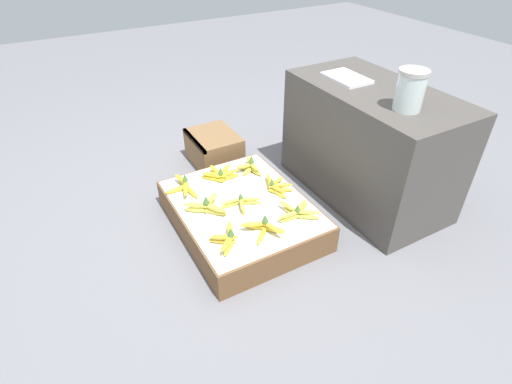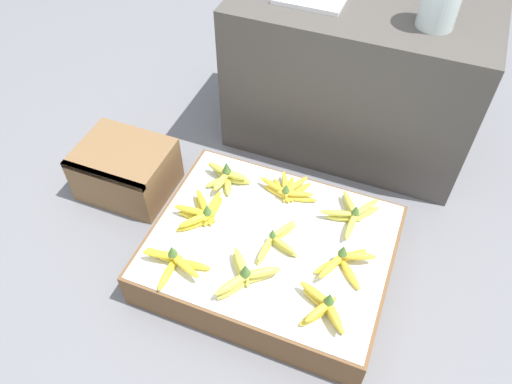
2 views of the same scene
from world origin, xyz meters
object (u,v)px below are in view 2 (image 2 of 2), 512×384
object	(u,v)px
banana_bunch_middle_midright	(344,262)
banana_bunch_back_midright	(352,214)
banana_bunch_front_midleft	(245,275)
banana_bunch_front_midright	(324,307)
banana_bunch_middle_left	(202,212)
banana_bunch_back_midleft	(288,190)
banana_bunch_middle_midleft	(277,242)
banana_bunch_front_left	(174,262)
wooden_crate	(126,170)
banana_bunch_back_left	(226,177)

from	to	relation	value
banana_bunch_middle_midright	banana_bunch_back_midright	world-z (taller)	banana_bunch_middle_midright
banana_bunch_front_midleft	banana_bunch_front_midright	xyz separation A→B (m)	(0.29, -0.02, -0.00)
banana_bunch_middle_left	banana_bunch_middle_midright	size ratio (longest dim) A/B	1.08
banana_bunch_front_midright	banana_bunch_middle_left	distance (m)	0.59
banana_bunch_back_midleft	banana_bunch_middle_midleft	bearing A→B (deg)	-79.71
banana_bunch_front_left	banana_bunch_middle_midright	size ratio (longest dim) A/B	1.24
banana_bunch_back_midleft	wooden_crate	bearing A→B (deg)	-173.56
wooden_crate	banana_bunch_back_midleft	size ratio (longest dim) A/B	1.52
banana_bunch_front_midleft	banana_bunch_middle_left	size ratio (longest dim) A/B	0.96
banana_bunch_back_midright	banana_bunch_middle_left	bearing A→B (deg)	-158.88
banana_bunch_front_left	banana_bunch_front_midleft	distance (m)	0.26
wooden_crate	banana_bunch_middle_midright	world-z (taller)	banana_bunch_middle_midright
banana_bunch_middle_left	banana_bunch_back_midright	xyz separation A→B (m)	(0.54, 0.21, -0.00)
banana_bunch_middle_midleft	banana_bunch_middle_midright	size ratio (longest dim) A/B	1.08
banana_bunch_middle_left	banana_bunch_front_midleft	bearing A→B (deg)	-37.77
banana_bunch_front_midleft	banana_bunch_middle_left	world-z (taller)	banana_bunch_front_midleft
wooden_crate	banana_bunch_back_midleft	world-z (taller)	banana_bunch_back_midleft
banana_bunch_middle_midleft	banana_bunch_back_midright	world-z (taller)	banana_bunch_back_midright
banana_bunch_middle_midleft	banana_bunch_back_midleft	distance (m)	0.26
banana_bunch_front_midleft	banana_bunch_middle_midleft	bearing A→B (deg)	73.37
banana_bunch_middle_left	banana_bunch_back_midleft	size ratio (longest dim) A/B	0.90
wooden_crate	banana_bunch_middle_left	distance (m)	0.49
banana_bunch_back_left	banana_bunch_front_midright	bearing A→B (deg)	-37.95
banana_bunch_back_left	banana_bunch_back_midright	size ratio (longest dim) A/B	0.83
banana_bunch_front_midright	banana_bunch_back_left	size ratio (longest dim) A/B	1.01
banana_bunch_middle_midleft	banana_bunch_middle_left	bearing A→B (deg)	176.49
banana_bunch_front_midright	banana_bunch_back_midleft	bearing A→B (deg)	121.72
banana_bunch_front_left	banana_bunch_middle_left	size ratio (longest dim) A/B	1.15
banana_bunch_middle_left	banana_bunch_back_left	bearing A→B (deg)	87.26
banana_bunch_back_left	banana_bunch_back_midleft	xyz separation A→B (m)	(0.26, 0.03, -0.01)
banana_bunch_front_midright	banana_bunch_back_midleft	size ratio (longest dim) A/B	0.80
banana_bunch_middle_midright	banana_bunch_back_midleft	xyz separation A→B (m)	(-0.30, 0.26, -0.01)
wooden_crate	banana_bunch_middle_midleft	distance (m)	0.79
banana_bunch_back_left	banana_bunch_middle_midright	bearing A→B (deg)	-21.76
banana_bunch_back_left	banana_bunch_back_midleft	bearing A→B (deg)	7.52
banana_bunch_middle_midleft	banana_bunch_back_midleft	size ratio (longest dim) A/B	0.90
banana_bunch_front_midleft	banana_bunch_front_left	bearing A→B (deg)	-171.51
banana_bunch_front_midright	banana_bunch_middle_midleft	xyz separation A→B (m)	(-0.24, 0.20, -0.01)
banana_bunch_middle_midleft	banana_bunch_middle_midright	xyz separation A→B (m)	(0.25, -0.00, 0.01)
banana_bunch_front_left	banana_bunch_middle_left	distance (m)	0.24
banana_bunch_front_left	banana_bunch_middle_midleft	size ratio (longest dim) A/B	1.14
banana_bunch_back_left	banana_bunch_front_midleft	bearing A→B (deg)	-58.17
banana_bunch_middle_left	wooden_crate	bearing A→B (deg)	161.14
banana_bunch_front_midleft	banana_bunch_back_midleft	bearing A→B (deg)	88.94
banana_bunch_middle_midright	banana_bunch_back_left	bearing A→B (deg)	158.24
banana_bunch_middle_midleft	banana_bunch_front_midright	bearing A→B (deg)	-40.38
banana_bunch_front_left	banana_bunch_middle_midleft	distance (m)	0.38
banana_bunch_back_midright	banana_bunch_front_midleft	bearing A→B (deg)	-124.16
banana_bunch_front_midleft	banana_bunch_back_midleft	xyz separation A→B (m)	(0.01, 0.44, -0.01)
wooden_crate	banana_bunch_middle_midright	size ratio (longest dim) A/B	1.83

